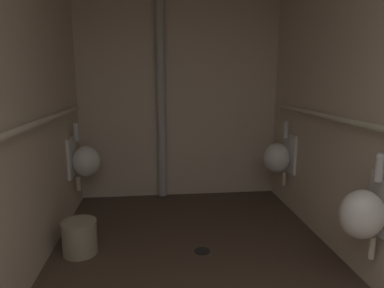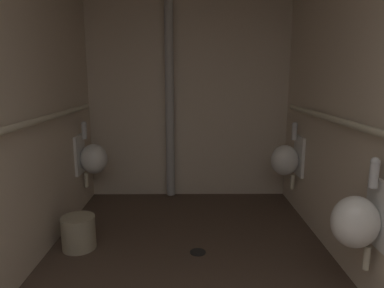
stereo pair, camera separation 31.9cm
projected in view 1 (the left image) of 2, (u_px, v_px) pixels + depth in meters
The scene contains 8 objects.
wall_back at pixel (179, 94), 4.24m from camera, with size 2.59×0.06×2.61m, color beige.
urinal_left_mid at pixel (84, 160), 3.73m from camera, with size 0.32×0.30×0.76m.
urinal_right_mid at pixel (365, 213), 2.30m from camera, with size 0.32×0.30×0.76m.
urinal_right_far at pixel (279, 157), 3.88m from camera, with size 0.32×0.30×0.76m.
supply_pipe_left at pixel (5, 137), 1.97m from camera, with size 0.06×3.83×0.06m.
standpipe_back_wall at pixel (161, 94), 4.11m from camera, with size 0.10×0.10×2.56m, color #B2B2B2.
floor_drain at pixel (202, 251), 3.00m from camera, with size 0.14×0.14×0.01m, color black.
waste_bin at pixel (80, 237), 2.95m from camera, with size 0.30×0.30×0.30m, color #9E937A.
Camera 1 is at (-0.31, 0.17, 1.51)m, focal length 31.87 mm.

